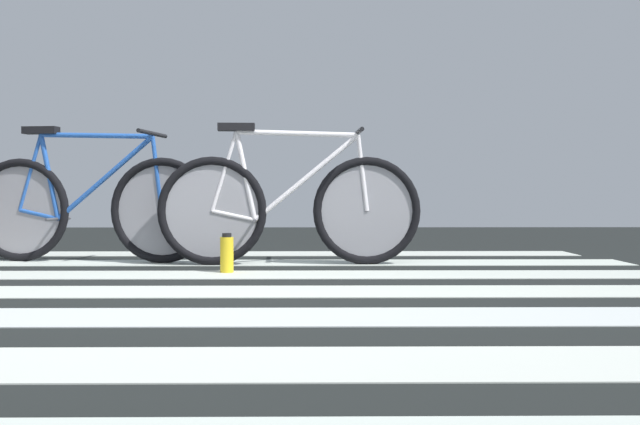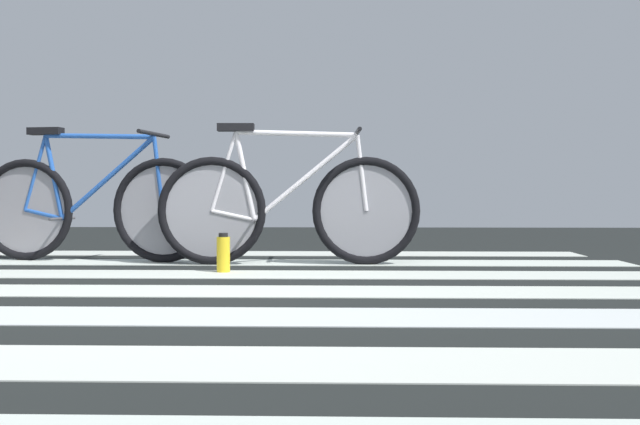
% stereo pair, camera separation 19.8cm
% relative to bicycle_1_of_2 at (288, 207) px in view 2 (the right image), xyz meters
% --- Properties ---
extents(ground, '(18.00, 14.00, 0.02)m').
position_rel_bicycle_1_of_2_xyz_m(ground, '(-0.31, -1.56, -0.40)').
color(ground, black).
extents(crosswalk_markings, '(5.38, 4.98, 0.00)m').
position_rel_bicycle_1_of_2_xyz_m(crosswalk_markings, '(-0.33, -1.36, -0.38)').
color(crosswalk_markings, silver).
rests_on(crosswalk_markings, ground).
extents(bicycle_1_of_2, '(1.74, 0.52, 0.93)m').
position_rel_bicycle_1_of_2_xyz_m(bicycle_1_of_2, '(0.00, 0.00, 0.00)').
color(bicycle_1_of_2, black).
rests_on(bicycle_1_of_2, ground).
extents(bicycle_2_of_2, '(1.73, 0.53, 0.93)m').
position_rel_bicycle_1_of_2_xyz_m(bicycle_2_of_2, '(-1.38, 0.21, 0.00)').
color(bicycle_2_of_2, black).
rests_on(bicycle_2_of_2, ground).
extents(water_bottle, '(0.08, 0.08, 0.24)m').
position_rel_bicycle_1_of_2_xyz_m(water_bottle, '(-0.36, -0.48, -0.27)').
color(water_bottle, gold).
rests_on(water_bottle, ground).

